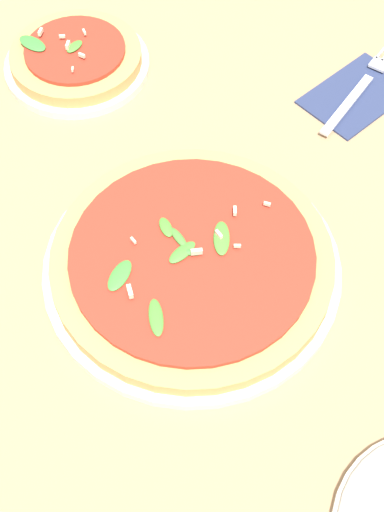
{
  "coord_description": "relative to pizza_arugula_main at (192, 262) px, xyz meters",
  "views": [
    {
      "loc": [
        -0.26,
        -0.36,
        0.7
      ],
      "look_at": [
        0.04,
        -0.03,
        0.03
      ],
      "focal_mm": 50.0,
      "sensor_mm": 36.0,
      "label": 1
    }
  ],
  "objects": [
    {
      "name": "ground_plane",
      "position": [
        -0.04,
        0.03,
        -0.02
      ],
      "size": [
        6.0,
        6.0,
        0.0
      ],
      "primitive_type": "plane",
      "color": "#9E7A56"
    },
    {
      "name": "fork",
      "position": [
        0.37,
        0.06,
        -0.01
      ],
      "size": [
        0.21,
        0.06,
        0.0
      ],
      "rotation": [
        0.0,
        0.0,
        0.22
      ],
      "color": "silver",
      "rests_on": "ground_plane"
    },
    {
      "name": "pizza_personal_side",
      "position": [
        0.11,
        0.36,
        -0.0
      ],
      "size": [
        0.2,
        0.2,
        0.05
      ],
      "color": "silver",
      "rests_on": "ground_plane"
    },
    {
      "name": "pizza_arugula_main",
      "position": [
        0.0,
        0.0,
        0.0
      ],
      "size": [
        0.34,
        0.34,
        0.05
      ],
      "color": "silver",
      "rests_on": "ground_plane"
    },
    {
      "name": "napkin",
      "position": [
        0.36,
        0.06,
        -0.01
      ],
      "size": [
        0.15,
        0.1,
        0.01
      ],
      "rotation": [
        0.0,
        0.0,
        -0.01
      ],
      "color": "navy",
      "rests_on": "ground_plane"
    }
  ]
}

